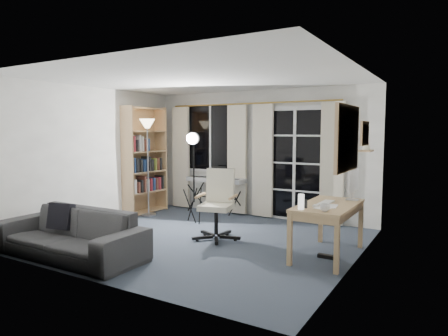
# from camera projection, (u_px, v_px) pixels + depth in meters

# --- Properties ---
(floor) EXTENTS (4.50, 4.00, 0.02)m
(floor) POSITION_uv_depth(u_px,v_px,m) (200.00, 240.00, 6.02)
(floor) COLOR #3B4457
(floor) RESTS_ON ground
(window) EXTENTS (1.20, 0.08, 1.40)m
(window) POSITION_uv_depth(u_px,v_px,m) (211.00, 138.00, 8.10)
(window) COLOR white
(window) RESTS_ON floor
(french_door) EXTENTS (1.32, 0.09, 2.11)m
(french_door) POSITION_uv_depth(u_px,v_px,m) (295.00, 165.00, 7.23)
(french_door) COLOR white
(french_door) RESTS_ON floor
(curtains) EXTENTS (3.60, 0.07, 2.13)m
(curtains) POSITION_uv_depth(u_px,v_px,m) (249.00, 159.00, 7.60)
(curtains) COLOR gold
(curtains) RESTS_ON floor
(bookshelf) EXTENTS (0.36, 0.99, 2.11)m
(bookshelf) POSITION_uv_depth(u_px,v_px,m) (142.00, 163.00, 7.95)
(bookshelf) COLOR tan
(bookshelf) RESTS_ON floor
(torchiere_lamp) EXTENTS (0.35, 0.35, 1.86)m
(torchiere_lamp) POSITION_uv_depth(u_px,v_px,m) (147.00, 138.00, 7.61)
(torchiere_lamp) COLOR #B2B2B7
(torchiere_lamp) RESTS_ON floor
(keyboard_piano) EXTENTS (1.21, 0.59, 0.88)m
(keyboard_piano) POSITION_uv_depth(u_px,v_px,m) (216.00, 181.00, 7.80)
(keyboard_piano) COLOR black
(keyboard_piano) RESTS_ON floor
(studio_light) EXTENTS (0.37, 0.38, 1.64)m
(studio_light) POSITION_uv_depth(u_px,v_px,m) (193.00, 149.00, 6.96)
(studio_light) COLOR black
(studio_light) RESTS_ON floor
(office_chair) EXTENTS (0.73, 0.71, 1.06)m
(office_chair) POSITION_uv_depth(u_px,v_px,m) (219.00, 197.00, 6.08)
(office_chair) COLOR black
(office_chair) RESTS_ON floor
(desk) EXTENTS (0.65, 1.29, 0.69)m
(desk) POSITION_uv_depth(u_px,v_px,m) (328.00, 210.00, 5.17)
(desk) COLOR tan
(desk) RESTS_ON floor
(monitor) EXTENTS (0.17, 0.50, 0.43)m
(monitor) POSITION_uv_depth(u_px,v_px,m) (353.00, 181.00, 5.42)
(monitor) COLOR silver
(monitor) RESTS_ON desk
(desk_clutter) EXTENTS (0.41, 0.78, 0.87)m
(desk_clutter) POSITION_uv_depth(u_px,v_px,m) (318.00, 218.00, 5.02)
(desk_clutter) COLOR white
(desk_clutter) RESTS_ON desk
(mug) EXTENTS (0.11, 0.09, 0.11)m
(mug) POSITION_uv_depth(u_px,v_px,m) (325.00, 207.00, 4.68)
(mug) COLOR silver
(mug) RESTS_ON desk
(wall_mirror) EXTENTS (0.04, 0.94, 0.74)m
(wall_mirror) POSITION_uv_depth(u_px,v_px,m) (347.00, 138.00, 4.45)
(wall_mirror) COLOR tan
(wall_mirror) RESTS_ON floor
(framed_print) EXTENTS (0.03, 0.42, 0.32)m
(framed_print) POSITION_uv_depth(u_px,v_px,m) (364.00, 133.00, 5.21)
(framed_print) COLOR tan
(framed_print) RESTS_ON floor
(wall_shelf) EXTENTS (0.16, 0.30, 0.18)m
(wall_shelf) POSITION_uv_depth(u_px,v_px,m) (366.00, 147.00, 5.69)
(wall_shelf) COLOR tan
(wall_shelf) RESTS_ON floor
(sofa) EXTENTS (2.10, 0.62, 0.82)m
(sofa) POSITION_uv_depth(u_px,v_px,m) (70.00, 226.00, 5.15)
(sofa) COLOR #2C2D2F
(sofa) RESTS_ON floor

